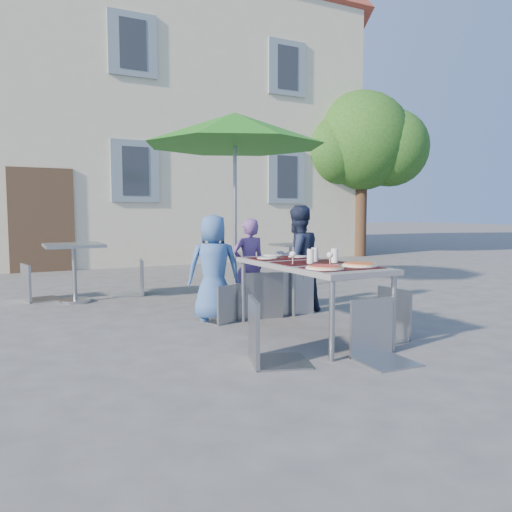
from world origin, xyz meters
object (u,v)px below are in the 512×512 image
pizza_near_right (359,264)px  cafe_table_0 (74,260)px  bg_chair_l_1 (246,249)px  child_0 (214,268)px  chair_1 (262,266)px  child_1 (249,266)px  bg_chair_r_0 (134,256)px  child_2 (297,259)px  chair_4 (388,283)px  pizza_near_left (325,267)px  chair_5 (380,293)px  cafe_table_1 (291,256)px  patio_umbrella (235,131)px  bg_chair_l_0 (33,259)px  chair_2 (294,266)px  chair_3 (267,290)px  bg_chair_r_1 (309,249)px  chair_0 (223,281)px  dining_table (310,268)px

pizza_near_right → cafe_table_0: cafe_table_0 is taller
cafe_table_0 → bg_chair_l_1: bg_chair_l_1 is taller
child_0 → chair_1: bearing=-167.3°
child_1 → bg_chair_r_0: size_ratio=1.17×
child_2 → chair_4: child_2 is taller
pizza_near_left → chair_5: size_ratio=0.35×
bg_chair_r_0 → cafe_table_0: bearing=-164.2°
child_2 → cafe_table_1: 3.16m
child_0 → patio_umbrella: patio_umbrella is taller
pizza_near_right → bg_chair_l_0: bearing=123.3°
child_0 → patio_umbrella: size_ratio=0.45×
patio_umbrella → bg_chair_l_1: 2.65m
child_0 → chair_2: child_0 is taller
chair_2 → child_2: bearing=35.5°
child_1 → chair_3: child_1 is taller
chair_1 → cafe_table_0: 2.81m
child_2 → cafe_table_1: child_2 is taller
patio_umbrella → chair_5: bearing=-95.4°
bg_chair_r_0 → child_0: bearing=-80.5°
chair_3 → bg_chair_r_1: 5.76m
child_2 → chair_3: child_2 is taller
chair_3 → chair_1: bearing=63.4°
patio_umbrella → child_0: bearing=-122.3°
pizza_near_left → bg_chair_l_0: 4.61m
pizza_near_left → child_1: 1.92m
chair_4 → chair_5: chair_5 is taller
chair_5 → cafe_table_1: chair_5 is taller
child_1 → chair_5: bearing=94.3°
bg_chair_l_0 → chair_4: bearing=-53.0°
pizza_near_right → child_1: child_1 is taller
child_1 → bg_chair_r_0: (-0.97, 2.00, 0.01)m
chair_0 → bg_chair_r_1: bg_chair_r_1 is taller
chair_3 → bg_chair_l_1: size_ratio=1.08×
child_0 → patio_umbrella: 2.66m
dining_table → bg_chair_l_0: (-2.41, 3.48, -0.10)m
cafe_table_0 → bg_chair_r_0: size_ratio=0.81×
chair_0 → patio_umbrella: size_ratio=0.30×
chair_1 → bg_chair_l_1: bearing=67.1°
chair_5 → chair_2: bearing=79.2°
chair_3 → cafe_table_0: bearing=105.5°
child_2 → child_0: bearing=-3.5°
pizza_near_left → patio_umbrella: bearing=79.5°
bg_chair_r_0 → chair_4: bearing=-67.6°
chair_3 → cafe_table_1: chair_3 is taller
dining_table → bg_chair_r_0: size_ratio=1.82×
cafe_table_0 → bg_chair_l_1: bearing=19.6°
pizza_near_right → cafe_table_0: (-2.13, 3.61, -0.17)m
pizza_near_left → bg_chair_r_0: (-0.79, 3.90, -0.17)m
pizza_near_right → bg_chair_l_1: size_ratio=0.35×
pizza_near_right → chair_5: chair_5 is taller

